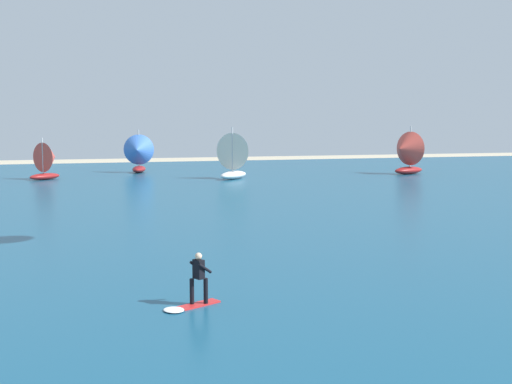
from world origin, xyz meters
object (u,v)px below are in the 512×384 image
(sailboat_outermost, at_px, (406,152))
(sailboat_near_shore, at_px, (48,160))
(sailboat_mid_left, at_px, (138,153))
(sailboat_mid_right, at_px, (236,155))
(kitesurfer, at_px, (194,287))

(sailboat_outermost, relative_size, sailboat_near_shore, 1.28)
(sailboat_outermost, xyz_separation_m, sailboat_near_shore, (-39.82, 5.39, -0.56))
(sailboat_mid_left, height_order, sailboat_near_shore, sailboat_mid_left)
(sailboat_outermost, relative_size, sailboat_mid_right, 1.02)
(sailboat_outermost, height_order, sailboat_near_shore, sailboat_outermost)
(sailboat_outermost, relative_size, sailboat_mid_left, 1.08)
(sailboat_outermost, height_order, sailboat_mid_right, sailboat_outermost)
(sailboat_outermost, bearing_deg, sailboat_near_shore, 172.29)
(kitesurfer, xyz_separation_m, sailboat_near_shore, (-4.88, 50.76, 1.42))
(sailboat_outermost, xyz_separation_m, sailboat_mid_left, (-29.58, 11.92, -0.19))
(kitesurfer, bearing_deg, sailboat_mid_right, 72.47)
(sailboat_outermost, bearing_deg, sailboat_mid_left, 158.05)
(kitesurfer, distance_m, sailboat_outermost, 57.29)
(sailboat_mid_right, distance_m, sailboat_mid_left, 14.77)
(sailboat_outermost, height_order, sailboat_mid_left, sailboat_outermost)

